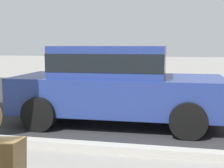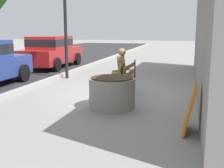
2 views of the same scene
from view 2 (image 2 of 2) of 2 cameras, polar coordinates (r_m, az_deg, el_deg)
The scene contains 9 objects.
ground_plane at distance 8.59m, azimuth 0.58°, elevation -2.04°, with size 80.00×80.00×0.00m, color gray.
curb_stone at distance 9.71m, azimuth -16.23°, elevation -0.61°, with size 60.00×0.20×0.12m, color #B2AFA8.
building_wall_behind at distance 9.62m, azimuth 18.51°, elevation 12.03°, with size 12.00×0.50×4.41m, color gray.
park_bench at distance 8.46m, azimuth 2.33°, elevation 1.50°, with size 1.81×0.55×0.95m.
bronze_statue_seated at distance 8.51m, azimuth 0.94°, elevation 2.40°, with size 0.60×0.85×1.37m.
concrete_planter at distance 7.05m, azimuth 0.00°, elevation -1.74°, with size 1.12×1.12×0.77m.
parked_car_red at distance 14.79m, azimuth -11.99°, elevation 6.47°, with size 4.14×2.00×1.56m.
lamp_post at distance 11.37m, azimuth -9.30°, elevation 13.93°, with size 0.32×0.32×3.90m.
leaning_signboard at distance 5.56m, azimuth 15.13°, elevation -4.89°, with size 0.70×0.04×0.90m, color #C6661E.
Camera 2 is at (-8.11, -2.10, 1.93)m, focal length 46.06 mm.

